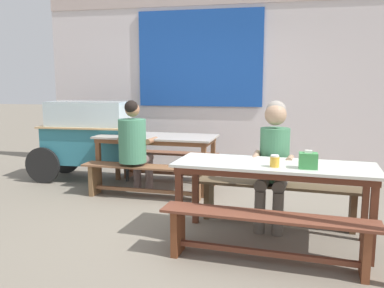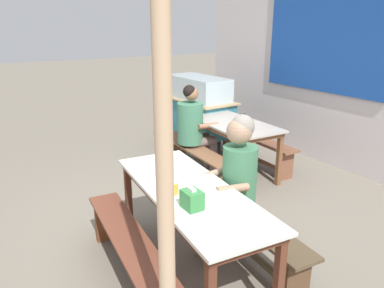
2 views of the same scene
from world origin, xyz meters
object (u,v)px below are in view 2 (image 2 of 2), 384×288
Objects in this scene: dining_table_near at (189,197)px; bench_far_front at (195,158)px; wooden_support_post at (165,202)px; food_cart at (198,107)px; bench_near_back at (240,223)px; dining_table_far at (227,126)px; person_left_back_turned at (194,125)px; tissue_box at (192,199)px; condiment_jar at (173,187)px; bench_near_front at (131,255)px; bench_far_back at (255,146)px; person_right_near_table at (233,178)px.

bench_far_front is (-1.68, 1.12, -0.40)m from dining_table_near.
wooden_support_post is at bearing -37.24° from dining_table_near.
bench_near_back is at bearing -25.52° from food_cart.
dining_table_far is 1.32× the size of person_left_back_turned.
condiment_jar is at bearing 179.70° from tissue_box.
person_left_back_turned reaches higher than dining_table_near.
person_left_back_turned is at bearing 136.14° from bench_near_front.
food_cart is at bearing 154.48° from bench_near_back.
dining_table_near is at bearing -33.78° from food_cart.
person_left_back_turned is 0.52× the size of wooden_support_post.
person_left_back_turned reaches higher than condiment_jar.
tissue_box reaches higher than bench_near_back.
wooden_support_post reaches higher than tissue_box.
condiment_jar is (1.64, -2.33, 0.53)m from bench_far_back.
bench_near_back is (1.70, -1.12, -0.39)m from dining_table_far.
dining_table_far is at bearing 144.36° from person_right_near_table.
tissue_box is (0.30, -0.62, 0.08)m from person_right_near_table.
bench_near_front is at bearing -45.27° from bench_far_front.
tissue_box reaches higher than dining_table_far.
bench_near_back is 1.77m from wooden_support_post.
condiment_jar reaches higher than bench_near_back.
dining_table_near is (1.66, -1.65, -0.00)m from dining_table_far.
person_left_back_turned is (1.03, -0.72, 0.01)m from food_cart.
wooden_support_post reaches higher than condiment_jar.
bench_far_back is at bearing 135.57° from bench_near_back.
person_right_near_table is 0.70m from tissue_box.
person_left_back_turned reaches higher than bench_near_back.
bench_near_front is 0.74m from tissue_box.
condiment_jar is (1.68, -1.28, 0.53)m from bench_far_front.
wooden_support_post is (0.97, -0.18, 0.94)m from bench_near_front.
person_right_near_table reaches higher than dining_table_near.
bench_near_back is at bearing -33.41° from dining_table_far.
person_left_back_turned is at bearing 145.54° from wooden_support_post.
bench_far_back is 14.49× the size of condiment_jar.
tissue_box is (1.97, -1.28, 0.55)m from bench_far_front.
bench_far_back is 9.73× the size of tissue_box.
tissue_box is at bearing -32.33° from person_left_back_turned.
food_cart is 10.84× the size of tissue_box.
person_left_back_turned reaches higher than bench_far_front.
food_cart is 1.33× the size of person_right_near_table.
bench_near_front is 1.40× the size of person_left_back_turned.
tissue_box is at bearing -32.97° from bench_far_front.
bench_far_front is 2.18m from condiment_jar.
person_left_back_turned is at bearing 157.26° from bench_far_front.
person_right_near_table is at bearing 87.67° from bench_near_front.
person_right_near_table is (1.65, -1.18, 0.07)m from dining_table_far.
person_right_near_table is at bearing 115.91° from tissue_box.
bench_near_back is 0.90m from tissue_box.
dining_table_far is at bearing 137.68° from wooden_support_post.
bench_far_front is at bearing -33.79° from food_cart.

